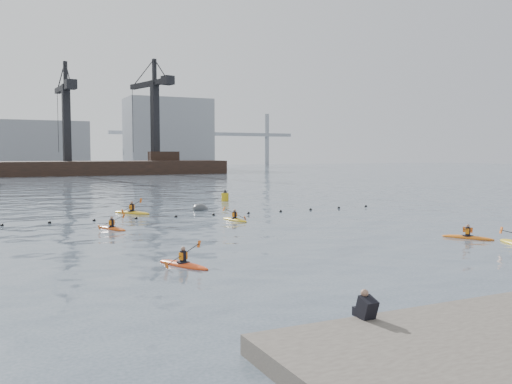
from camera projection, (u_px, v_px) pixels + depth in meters
ground at (389, 273)px, 21.86m from camera, size 400.00×400.00×0.00m
float_line at (194, 216)px, 41.92m from camera, size 33.24×0.73×0.24m
barge_pier at (67, 167)px, 120.62m from camera, size 72.00×19.30×29.50m
skyline at (59, 138)px, 157.40m from camera, size 141.00×28.00×22.00m
kayaker_0 at (183, 264)px, 23.30m from camera, size 1.92×2.96×1.10m
kayaker_2 at (112, 228)px, 34.65m from camera, size 1.87×2.88×1.04m
kayaker_3 at (235, 219)px, 39.15m from camera, size 2.01×2.96×1.15m
kayaker_4 at (468, 237)px, 30.85m from camera, size 1.96×2.79×0.93m
kayaker_5 at (132, 212)px, 43.68m from camera, size 2.74×3.26×1.29m
mooring_buoy at (200, 209)px, 46.79m from camera, size 2.37×2.41×1.41m
nav_buoy at (225, 197)px, 55.34m from camera, size 0.75×0.75×1.37m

